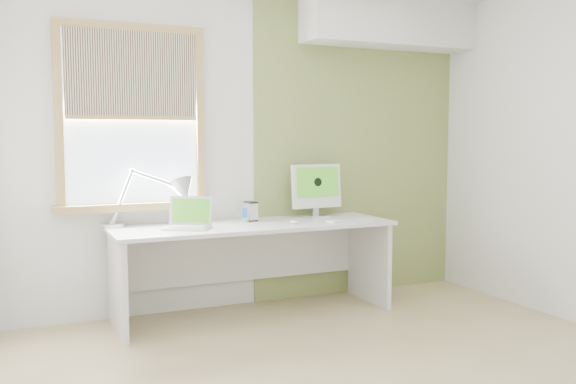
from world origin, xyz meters
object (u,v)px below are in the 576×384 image
imac (316,187)px  laptop (189,220)px  external_drive (251,211)px  desk_lamp (170,195)px  desk (251,247)px

imac → laptop: bearing=-169.7°
laptop → external_drive: laptop is taller
desk_lamp → laptop: desk_lamp is taller
laptop → imac: imac is taller
imac → desk_lamp: bearing=178.6°
laptop → imac: 1.21m
desk_lamp → desk: bearing=-15.6°
laptop → desk_lamp: bearing=107.4°
desk → external_drive: bearing=70.2°
external_drive → imac: (0.61, 0.03, 0.17)m
desk → desk_lamp: (-0.60, 0.17, 0.43)m
external_drive → desk: bearing=-109.8°
desk → desk_lamp: 0.76m
desk → laptop: size_ratio=5.29×
laptop → imac: (1.17, 0.21, 0.19)m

